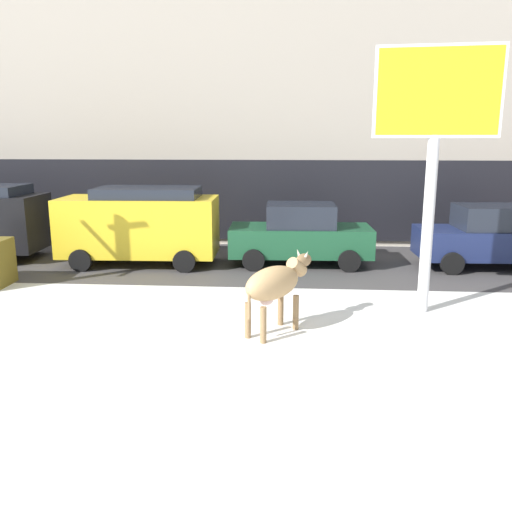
{
  "coord_description": "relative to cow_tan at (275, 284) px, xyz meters",
  "views": [
    {
      "loc": [
        1.32,
        -8.14,
        3.73
      ],
      "look_at": [
        0.46,
        3.62,
        1.1
      ],
      "focal_mm": 37.09,
      "sensor_mm": 36.0,
      "label": 1
    }
  ],
  "objects": [
    {
      "name": "cow_tan",
      "position": [
        0.0,
        0.0,
        0.0
      ],
      "size": [
        1.49,
        1.75,
        1.54
      ],
      "color": "tan",
      "rests_on": "ground"
    },
    {
      "name": "car_navy_sedan",
      "position": [
        6.11,
        5.81,
        -0.09
      ],
      "size": [
        4.25,
        2.09,
        1.84
      ],
      "color": "#19234C",
      "rests_on": "ground"
    },
    {
      "name": "ground_plane",
      "position": [
        -0.97,
        -1.68,
        -0.99
      ],
      "size": [
        120.0,
        120.0,
        0.0
      ],
      "primitive_type": "plane",
      "color": "white"
    },
    {
      "name": "pedestrian_by_cars",
      "position": [
        -4.22,
        9.26,
        -0.11
      ],
      "size": [
        0.36,
        0.24,
        1.73
      ],
      "color": "#282833",
      "rests_on": "ground"
    },
    {
      "name": "car_darkgreen_sedan",
      "position": [
        0.54,
        5.82,
        -0.09
      ],
      "size": [
        4.25,
        2.09,
        1.84
      ],
      "color": "#194C2D",
      "rests_on": "ground"
    },
    {
      "name": "building_facade",
      "position": [
        -0.97,
        11.8,
        5.49
      ],
      "size": [
        44.0,
        6.1,
        13.0
      ],
      "color": "#A39989",
      "rests_on": "ground"
    },
    {
      "name": "pedestrian_near_billboard",
      "position": [
        -8.35,
        9.26,
        -0.11
      ],
      "size": [
        0.36,
        0.24,
        1.73
      ],
      "color": "#282833",
      "rests_on": "ground"
    },
    {
      "name": "car_yellow_van",
      "position": [
        -4.24,
        5.51,
        0.25
      ],
      "size": [
        4.66,
        2.24,
        2.32
      ],
      "color": "gold",
      "rests_on": "ground"
    },
    {
      "name": "road_strip",
      "position": [
        -0.97,
        5.95,
        -0.99
      ],
      "size": [
        60.0,
        5.6,
        0.01
      ],
      "primitive_type": "cube",
      "color": "#423F3F",
      "rests_on": "ground"
    },
    {
      "name": "billboard",
      "position": [
        3.2,
        1.54,
        3.32
      ],
      "size": [
        2.53,
        0.43,
        5.56
      ],
      "color": "silver",
      "rests_on": "ground"
    }
  ]
}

